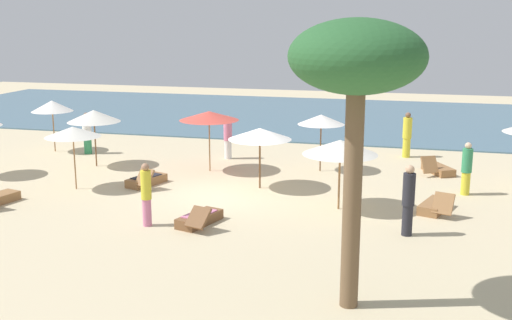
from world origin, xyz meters
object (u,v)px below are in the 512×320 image
(person_4, at_px, (407,135))
(person_5, at_px, (87,133))
(umbrella_1, at_px, (94,116))
(lounger_0, at_px, (146,180))
(lounger_2, at_px, (437,169))
(lounger_5, at_px, (199,219))
(palm_0, at_px, (357,65))
(umbrella_4, at_px, (52,106))
(person_0, at_px, (228,137))
(umbrella_5, at_px, (260,134))
(person_3, at_px, (146,194))
(umbrella_6, at_px, (340,147))
(umbrella_8, at_px, (209,116))
(umbrella_0, at_px, (321,120))
(person_1, at_px, (467,168))
(person_2, at_px, (408,200))
(lounger_4, at_px, (435,206))
(umbrella_7, at_px, (73,132))

(person_4, relative_size, person_5, 1.06)
(umbrella_1, bearing_deg, lounger_0, -35.26)
(lounger_2, distance_m, person_5, 14.25)
(lounger_5, relative_size, palm_0, 0.32)
(umbrella_4, distance_m, person_0, 7.73)
(umbrella_1, relative_size, umbrella_5, 1.04)
(lounger_2, height_order, lounger_5, lounger_2)
(lounger_0, height_order, person_3, person_3)
(person_3, bearing_deg, palm_0, -31.01)
(umbrella_6, relative_size, lounger_0, 1.27)
(person_3, bearing_deg, umbrella_8, 93.16)
(umbrella_0, distance_m, umbrella_6, 4.81)
(umbrella_5, distance_m, lounger_2, 7.09)
(umbrella_1, bearing_deg, person_1, -2.76)
(person_0, distance_m, person_3, 8.69)
(umbrella_5, height_order, palm_0, palm_0)
(person_1, xyz_separation_m, palm_0, (-2.76, -9.09, 3.92))
(person_0, bearing_deg, lounger_0, -107.79)
(umbrella_4, bearing_deg, umbrella_5, -19.80)
(person_1, bearing_deg, lounger_5, -145.52)
(umbrella_0, relative_size, person_1, 1.23)
(lounger_2, bearing_deg, person_2, -97.24)
(lounger_4, bearing_deg, person_5, 161.21)
(lounger_0, height_order, lounger_5, lounger_0)
(umbrella_1, xyz_separation_m, umbrella_6, (9.81, -3.26, -0.06))
(lounger_2, relative_size, person_3, 0.97)
(umbrella_4, relative_size, lounger_4, 1.25)
(umbrella_5, height_order, person_1, umbrella_5)
(umbrella_0, bearing_deg, umbrella_6, -74.53)
(lounger_4, distance_m, person_1, 2.46)
(umbrella_1, height_order, lounger_0, umbrella_1)
(umbrella_0, height_order, lounger_2, umbrella_0)
(umbrella_0, xyz_separation_m, umbrella_4, (-11.60, 0.68, 0.01))
(umbrella_6, bearing_deg, person_1, 34.52)
(lounger_4, xyz_separation_m, person_3, (-7.75, -3.35, 0.75))
(lounger_0, bearing_deg, lounger_5, -48.08)
(umbrella_5, height_order, lounger_4, umbrella_5)
(umbrella_1, relative_size, lounger_4, 1.25)
(person_3, relative_size, person_5, 1.01)
(umbrella_5, xyz_separation_m, person_4, (4.66, 6.19, -0.92))
(lounger_2, height_order, person_0, person_0)
(umbrella_4, height_order, palm_0, palm_0)
(lounger_0, xyz_separation_m, person_3, (1.82, -3.99, 0.74))
(umbrella_7, bearing_deg, lounger_4, 1.94)
(umbrella_8, bearing_deg, person_4, 31.28)
(person_1, height_order, person_3, person_3)
(umbrella_7, height_order, person_1, umbrella_7)
(person_5, bearing_deg, umbrella_7, -64.89)
(person_0, bearing_deg, umbrella_6, -47.82)
(umbrella_0, bearing_deg, lounger_2, 9.36)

